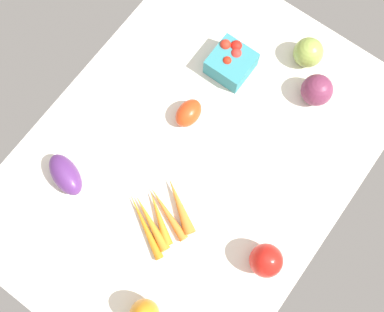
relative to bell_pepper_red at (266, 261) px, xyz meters
The scene contains 8 objects.
tablecloth 31.39cm from the bell_pepper_red, 110.25° to the right, with size 104.00×76.00×2.00cm, color silver.
bell_pepper_red is the anchor object (origin of this frame).
carrot_bunch 26.91cm from the bell_pepper_red, 78.04° to the right, with size 19.14×19.12×2.99cm.
roma_tomato 41.01cm from the bell_pepper_red, 117.82° to the right, with size 8.00×5.63×5.63cm, color red.
red_onion_near_basket 45.13cm from the bell_pepper_red, 162.87° to the right, with size 8.15×8.15×8.15cm, color #712C4A.
heirloom_tomato_green 54.99cm from the bell_pepper_red, 157.79° to the right, with size 7.82×7.82×7.82cm, color #8EA445.
berry_basket 51.39cm from the bell_pepper_red, 136.13° to the right, with size 10.50×10.50×7.23cm.
eggplant 52.23cm from the bell_pepper_red, 77.04° to the right, with size 11.63×6.29×6.29cm, color #582B71.
Camera 1 is at (26.58, 19.52, 120.68)cm, focal length 45.54 mm.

